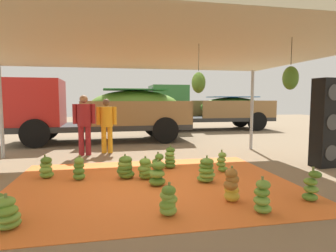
{
  "coord_description": "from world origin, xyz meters",
  "views": [
    {
      "loc": [
        -0.76,
        -5.43,
        1.66
      ],
      "look_at": [
        0.57,
        1.3,
        1.02
      ],
      "focal_mm": 30.52,
      "sensor_mm": 36.0,
      "label": 1
    }
  ],
  "objects_px": {
    "banana_bunch_12": "(158,163)",
    "speaker_stack": "(326,123)",
    "banana_bunch_6": "(232,186)",
    "banana_bunch_4": "(170,158)",
    "cargo_truck_main": "(99,110)",
    "worker_0": "(84,120)",
    "banana_bunch_13": "(206,171)",
    "banana_bunch_9": "(79,169)",
    "cargo_truck_far": "(206,108)",
    "banana_bunch_7": "(125,168)",
    "worker_1": "(107,122)",
    "banana_bunch_3": "(158,174)",
    "banana_bunch_11": "(262,198)",
    "banana_bunch_2": "(146,169)",
    "banana_bunch_8": "(311,187)",
    "banana_bunch_5": "(168,201)",
    "banana_bunch_14": "(222,163)",
    "banana_bunch_0": "(46,168)",
    "banana_bunch_1": "(7,214)"
  },
  "relations": [
    {
      "from": "cargo_truck_main",
      "to": "banana_bunch_3",
      "type": "bearing_deg",
      "value": -78.06
    },
    {
      "from": "banana_bunch_8",
      "to": "speaker_stack",
      "type": "xyz_separation_m",
      "value": [
        1.98,
        2.09,
        0.84
      ]
    },
    {
      "from": "banana_bunch_6",
      "to": "banana_bunch_4",
      "type": "bearing_deg",
      "value": 102.45
    },
    {
      "from": "banana_bunch_2",
      "to": "banana_bunch_8",
      "type": "xyz_separation_m",
      "value": [
        2.5,
        -1.79,
        0.03
      ]
    },
    {
      "from": "banana_bunch_13",
      "to": "cargo_truck_main",
      "type": "height_order",
      "value": "cargo_truck_main"
    },
    {
      "from": "cargo_truck_main",
      "to": "worker_1",
      "type": "bearing_deg",
      "value": -82.86
    },
    {
      "from": "banana_bunch_2",
      "to": "banana_bunch_8",
      "type": "height_order",
      "value": "banana_bunch_8"
    },
    {
      "from": "banana_bunch_5",
      "to": "banana_bunch_12",
      "type": "bearing_deg",
      "value": 84.11
    },
    {
      "from": "banana_bunch_6",
      "to": "banana_bunch_13",
      "type": "distance_m",
      "value": 1.1
    },
    {
      "from": "banana_bunch_6",
      "to": "cargo_truck_main",
      "type": "bearing_deg",
      "value": 107.96
    },
    {
      "from": "banana_bunch_5",
      "to": "banana_bunch_7",
      "type": "relative_size",
      "value": 0.92
    },
    {
      "from": "banana_bunch_8",
      "to": "banana_bunch_13",
      "type": "bearing_deg",
      "value": 134.99
    },
    {
      "from": "banana_bunch_3",
      "to": "banana_bunch_12",
      "type": "relative_size",
      "value": 1.17
    },
    {
      "from": "banana_bunch_9",
      "to": "worker_1",
      "type": "bearing_deg",
      "value": 79.97
    },
    {
      "from": "banana_bunch_3",
      "to": "cargo_truck_far",
      "type": "height_order",
      "value": "cargo_truck_far"
    },
    {
      "from": "worker_0",
      "to": "banana_bunch_4",
      "type": "bearing_deg",
      "value": -44.43
    },
    {
      "from": "banana_bunch_12",
      "to": "speaker_stack",
      "type": "height_order",
      "value": "speaker_stack"
    },
    {
      "from": "banana_bunch_8",
      "to": "banana_bunch_11",
      "type": "distance_m",
      "value": 1.09
    },
    {
      "from": "banana_bunch_13",
      "to": "worker_1",
      "type": "height_order",
      "value": "worker_1"
    },
    {
      "from": "banana_bunch_3",
      "to": "banana_bunch_6",
      "type": "height_order",
      "value": "banana_bunch_6"
    },
    {
      "from": "banana_bunch_3",
      "to": "worker_0",
      "type": "relative_size",
      "value": 0.29
    },
    {
      "from": "banana_bunch_4",
      "to": "banana_bunch_7",
      "type": "xyz_separation_m",
      "value": [
        -1.1,
        -0.71,
        -0.01
      ]
    },
    {
      "from": "banana_bunch_11",
      "to": "banana_bunch_13",
      "type": "xyz_separation_m",
      "value": [
        -0.29,
        1.65,
        -0.0
      ]
    },
    {
      "from": "banana_bunch_7",
      "to": "worker_0",
      "type": "height_order",
      "value": "worker_0"
    },
    {
      "from": "banana_bunch_13",
      "to": "speaker_stack",
      "type": "distance_m",
      "value": 3.5
    },
    {
      "from": "banana_bunch_13",
      "to": "banana_bunch_3",
      "type": "bearing_deg",
      "value": -177.73
    },
    {
      "from": "banana_bunch_14",
      "to": "banana_bunch_2",
      "type": "bearing_deg",
      "value": -171.56
    },
    {
      "from": "banana_bunch_6",
      "to": "banana_bunch_13",
      "type": "bearing_deg",
      "value": 92.77
    },
    {
      "from": "banana_bunch_6",
      "to": "banana_bunch_12",
      "type": "relative_size",
      "value": 1.33
    },
    {
      "from": "banana_bunch_5",
      "to": "banana_bunch_14",
      "type": "relative_size",
      "value": 0.94
    },
    {
      "from": "banana_bunch_12",
      "to": "worker_1",
      "type": "relative_size",
      "value": 0.26
    },
    {
      "from": "banana_bunch_0",
      "to": "banana_bunch_12",
      "type": "xyz_separation_m",
      "value": [
        2.41,
        0.2,
        -0.03
      ]
    },
    {
      "from": "banana_bunch_9",
      "to": "cargo_truck_far",
      "type": "bearing_deg",
      "value": 57.33
    },
    {
      "from": "banana_bunch_1",
      "to": "banana_bunch_6",
      "type": "distance_m",
      "value": 3.24
    },
    {
      "from": "cargo_truck_main",
      "to": "worker_0",
      "type": "bearing_deg",
      "value": -96.71
    },
    {
      "from": "banana_bunch_9",
      "to": "cargo_truck_main",
      "type": "xyz_separation_m",
      "value": [
        0.21,
        5.51,
        1.04
      ]
    },
    {
      "from": "banana_bunch_13",
      "to": "speaker_stack",
      "type": "relative_size",
      "value": 0.25
    },
    {
      "from": "banana_bunch_5",
      "to": "cargo_truck_main",
      "type": "relative_size",
      "value": 0.07
    },
    {
      "from": "banana_bunch_8",
      "to": "worker_1",
      "type": "height_order",
      "value": "worker_1"
    },
    {
      "from": "banana_bunch_2",
      "to": "cargo_truck_far",
      "type": "xyz_separation_m",
      "value": [
        4.43,
        9.24,
        0.99
      ]
    },
    {
      "from": "banana_bunch_2",
      "to": "banana_bunch_11",
      "type": "distance_m",
      "value": 2.56
    },
    {
      "from": "worker_1",
      "to": "banana_bunch_13",
      "type": "bearing_deg",
      "value": -61.33
    },
    {
      "from": "banana_bunch_8",
      "to": "banana_bunch_11",
      "type": "relative_size",
      "value": 1.03
    },
    {
      "from": "banana_bunch_9",
      "to": "worker_1",
      "type": "xyz_separation_m",
      "value": [
        0.52,
        2.96,
        0.75
      ]
    },
    {
      "from": "banana_bunch_14",
      "to": "worker_1",
      "type": "bearing_deg",
      "value": 131.72
    },
    {
      "from": "banana_bunch_3",
      "to": "banana_bunch_11",
      "type": "height_order",
      "value": "banana_bunch_11"
    },
    {
      "from": "banana_bunch_1",
      "to": "banana_bunch_8",
      "type": "relative_size",
      "value": 0.82
    },
    {
      "from": "banana_bunch_4",
      "to": "speaker_stack",
      "type": "bearing_deg",
      "value": -8.17
    },
    {
      "from": "banana_bunch_2",
      "to": "banana_bunch_14",
      "type": "bearing_deg",
      "value": 8.44
    },
    {
      "from": "banana_bunch_5",
      "to": "banana_bunch_12",
      "type": "relative_size",
      "value": 1.09
    }
  ]
}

